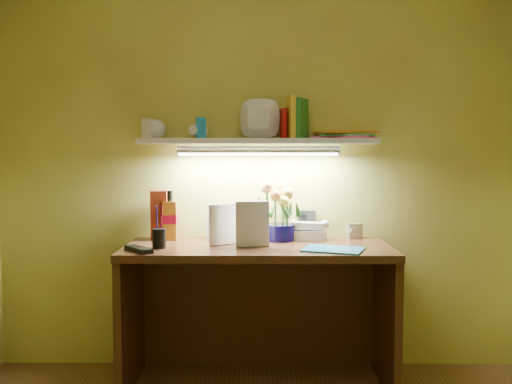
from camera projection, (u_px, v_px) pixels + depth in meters
desk at (258, 315)px, 3.02m from camera, size 1.40×0.60×0.75m
flower_bouquet at (279, 212)px, 3.16m from camera, size 0.22×0.22×0.31m
telephone at (309, 230)px, 3.19m from camera, size 0.22×0.18×0.11m
desk_clock at (354, 231)px, 3.24m from camera, size 0.09×0.07×0.08m
whisky_bottle at (170, 215)px, 3.18m from camera, size 0.08×0.08×0.28m
whisky_box at (159, 215)px, 3.20m from camera, size 0.10×0.10×0.27m
pen_cup at (159, 232)px, 2.91m from camera, size 0.08×0.08×0.17m
art_card at (224, 223)px, 3.19m from camera, size 0.19×0.09×0.19m
tv_remote at (139, 249)px, 2.81m from camera, size 0.17×0.19×0.02m
blue_folder at (333, 249)px, 2.85m from camera, size 0.34×0.30×0.01m
desk_book_a at (209, 225)px, 2.96m from camera, size 0.15×0.10×0.22m
desk_book_b at (236, 224)px, 2.94m from camera, size 0.18×0.03×0.24m
wall_shelf at (265, 135)px, 3.14m from camera, size 1.32×0.34×0.26m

